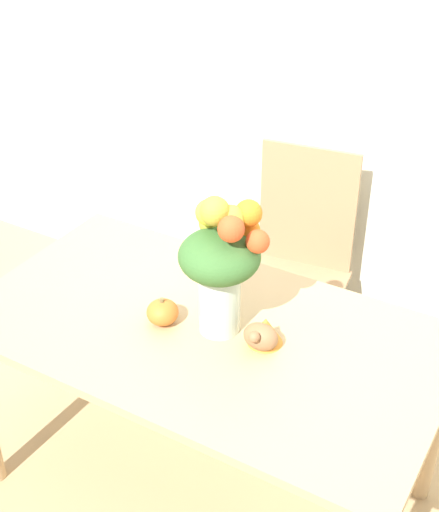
{
  "coord_description": "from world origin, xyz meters",
  "views": [
    {
      "loc": [
        0.91,
        -1.48,
        2.08
      ],
      "look_at": [
        0.04,
        0.02,
        0.99
      ],
      "focal_mm": 50.0,
      "sensor_mm": 36.0,
      "label": 1
    }
  ],
  "objects_px": {
    "turkey_figurine": "(263,333)",
    "dining_chair_near_window": "(295,267)",
    "flower_vase": "(222,262)",
    "pumpkin": "(163,312)"
  },
  "relations": [
    {
      "from": "turkey_figurine",
      "to": "dining_chair_near_window",
      "type": "bearing_deg",
      "value": 106.99
    },
    {
      "from": "turkey_figurine",
      "to": "dining_chair_near_window",
      "type": "height_order",
      "value": "dining_chair_near_window"
    },
    {
      "from": "flower_vase",
      "to": "pumpkin",
      "type": "distance_m",
      "value": 0.27
    },
    {
      "from": "pumpkin",
      "to": "dining_chair_near_window",
      "type": "relative_size",
      "value": 0.1
    },
    {
      "from": "flower_vase",
      "to": "turkey_figurine",
      "type": "bearing_deg",
      "value": -3.86
    },
    {
      "from": "flower_vase",
      "to": "turkey_figurine",
      "type": "relative_size",
      "value": 3.12
    },
    {
      "from": "pumpkin",
      "to": "turkey_figurine",
      "type": "xyz_separation_m",
      "value": [
        0.32,
        0.06,
        0.0
      ]
    },
    {
      "from": "flower_vase",
      "to": "pumpkin",
      "type": "bearing_deg",
      "value": -157.81
    },
    {
      "from": "pumpkin",
      "to": "dining_chair_near_window",
      "type": "xyz_separation_m",
      "value": [
        0.09,
        0.82,
        -0.27
      ]
    },
    {
      "from": "flower_vase",
      "to": "pumpkin",
      "type": "xyz_separation_m",
      "value": [
        -0.17,
        -0.07,
        -0.2
      ]
    }
  ]
}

